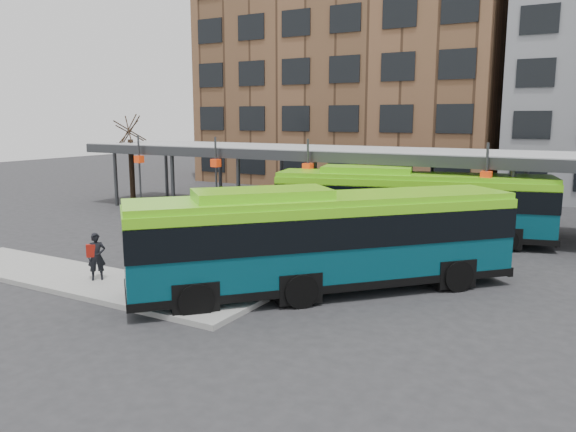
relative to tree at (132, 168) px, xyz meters
The scene contains 8 objects.
ground 21.77m from the tree, 33.69° to the right, with size 120.00×120.00×0.00m, color #28282B.
boarding_island 19.67m from the tree, 50.19° to the right, with size 14.00×3.00×0.18m, color gray.
canopy 18.03m from the tree, ahead, with size 40.00×6.53×4.80m.
tree is the anchor object (origin of this frame).
building_brick 23.18m from the tree, 68.20° to the left, with size 26.00×14.00×22.00m, color brown.
bus_front 23.65m from the tree, 29.65° to the right, with size 10.99×11.52×3.62m.
bus_rear 20.65m from the tree, ahead, with size 13.14×5.87×3.55m.
pedestrian 19.97m from the tree, 48.59° to the right, with size 0.72×0.73×1.70m.
Camera 1 is at (10.68, -16.36, 5.90)m, focal length 35.00 mm.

